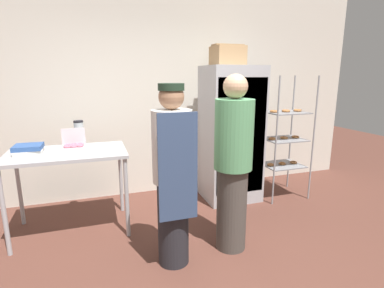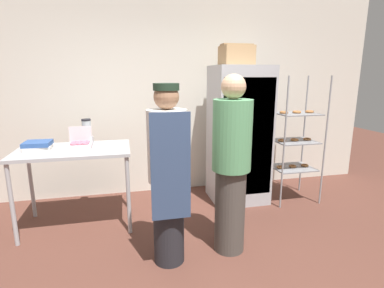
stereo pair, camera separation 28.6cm
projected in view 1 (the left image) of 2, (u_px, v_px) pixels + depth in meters
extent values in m
plane|color=brown|center=(218.00, 281.00, 2.55)|extent=(14.00, 14.00, 0.00)
cube|color=silver|center=(158.00, 92.00, 4.32)|extent=(6.40, 0.12, 2.96)
cube|color=#ADAFB5|center=(231.00, 134.00, 4.12)|extent=(0.74, 0.64, 1.84)
cube|color=#93959B|center=(241.00, 137.00, 3.83)|extent=(0.68, 0.02, 1.51)
cylinder|color=silver|center=(228.00, 137.00, 3.73)|extent=(0.02, 0.02, 0.90)
cylinder|color=#93969B|center=(276.00, 143.00, 3.88)|extent=(0.02, 0.02, 1.71)
cylinder|color=#93969B|center=(313.00, 140.00, 4.07)|extent=(0.02, 0.02, 1.71)
cylinder|color=#93969B|center=(256.00, 136.00, 4.34)|extent=(0.02, 0.02, 1.71)
cylinder|color=#93969B|center=(291.00, 133.00, 4.52)|extent=(0.02, 0.02, 1.71)
cube|color=gray|center=(282.00, 165.00, 4.29)|extent=(0.54, 0.45, 0.01)
torus|color=#AD6B38|center=(271.00, 165.00, 4.23)|extent=(0.10, 0.10, 0.03)
torus|color=#AD6B38|center=(282.00, 163.00, 4.29)|extent=(0.10, 0.10, 0.03)
torus|color=#AD6B38|center=(293.00, 162.00, 4.35)|extent=(0.10, 0.10, 0.03)
cube|color=gray|center=(284.00, 139.00, 4.21)|extent=(0.54, 0.45, 0.01)
torus|color=#AD6B38|center=(272.00, 139.00, 4.14)|extent=(0.11, 0.11, 0.03)
torus|color=#AD6B38|center=(284.00, 138.00, 4.20)|extent=(0.11, 0.11, 0.03)
torus|color=#AD6B38|center=(295.00, 137.00, 4.26)|extent=(0.11, 0.11, 0.03)
cube|color=gray|center=(286.00, 112.00, 4.12)|extent=(0.54, 0.45, 0.01)
torus|color=#AD6B38|center=(274.00, 111.00, 4.06)|extent=(0.11, 0.11, 0.03)
torus|color=#AD6B38|center=(286.00, 111.00, 4.12)|extent=(0.11, 0.11, 0.03)
torus|color=#AD6B38|center=(297.00, 110.00, 4.18)|extent=(0.11, 0.11, 0.03)
cube|color=#ADAFB5|center=(67.00, 153.00, 3.20)|extent=(1.22, 0.74, 0.04)
cylinder|color=#ADAFB5|center=(4.00, 213.00, 2.82)|extent=(0.04, 0.04, 0.88)
cylinder|color=#ADAFB5|center=(127.00, 198.00, 3.18)|extent=(0.04, 0.04, 0.88)
cylinder|color=#ADAFB5|center=(19.00, 189.00, 3.44)|extent=(0.04, 0.04, 0.88)
cylinder|color=#ADAFB5|center=(121.00, 178.00, 3.79)|extent=(0.04, 0.04, 0.88)
cube|color=silver|center=(74.00, 149.00, 3.22)|extent=(0.25, 0.18, 0.05)
cube|color=silver|center=(74.00, 136.00, 3.28)|extent=(0.24, 0.01, 0.18)
torus|color=#C66B84|center=(67.00, 147.00, 3.16)|extent=(0.08, 0.08, 0.02)
torus|color=#C66B84|center=(74.00, 146.00, 3.18)|extent=(0.08, 0.08, 0.02)
torus|color=#C66B84|center=(80.00, 146.00, 3.20)|extent=(0.08, 0.08, 0.02)
torus|color=#C66B84|center=(68.00, 145.00, 3.23)|extent=(0.08, 0.08, 0.02)
torus|color=#C66B84|center=(74.00, 145.00, 3.25)|extent=(0.08, 0.08, 0.02)
torus|color=#C66B84|center=(80.00, 144.00, 3.27)|extent=(0.08, 0.08, 0.02)
cylinder|color=#99999E|center=(80.00, 142.00, 3.46)|extent=(0.13, 0.13, 0.08)
cylinder|color=#B2BCC1|center=(79.00, 131.00, 3.43)|extent=(0.10, 0.10, 0.19)
cylinder|color=black|center=(78.00, 121.00, 3.41)|extent=(0.11, 0.11, 0.02)
cube|color=silver|center=(29.00, 151.00, 3.12)|extent=(0.29, 0.27, 0.04)
cube|color=#2D5193|center=(28.00, 147.00, 3.11)|extent=(0.28, 0.26, 0.05)
cube|color=tan|center=(227.00, 56.00, 3.95)|extent=(0.39, 0.36, 0.25)
cube|color=#A58057|center=(228.00, 45.00, 3.92)|extent=(0.40, 0.19, 0.02)
cylinder|color=#232328|center=(173.00, 222.00, 2.73)|extent=(0.28, 0.28, 0.80)
cylinder|color=silver|center=(172.00, 146.00, 2.57)|extent=(0.35, 0.35, 0.63)
sphere|color=#9E7051|center=(171.00, 97.00, 2.48)|extent=(0.22, 0.22, 0.22)
cube|color=#33476B|center=(178.00, 168.00, 2.43)|extent=(0.33, 0.02, 0.91)
cylinder|color=#1E3323|center=(171.00, 87.00, 2.46)|extent=(0.22, 0.22, 0.06)
cylinder|color=#47423D|center=(232.00, 209.00, 2.97)|extent=(0.30, 0.30, 0.84)
cylinder|color=#569966|center=(234.00, 135.00, 2.80)|extent=(0.37, 0.37, 0.66)
sphere|color=tan|center=(235.00, 86.00, 2.70)|extent=(0.23, 0.23, 0.23)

